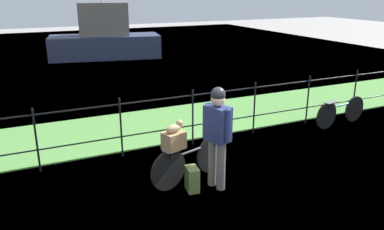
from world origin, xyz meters
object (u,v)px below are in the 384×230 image
at_px(backpack_on_paving, 192,179).
at_px(terrier_dog, 175,127).
at_px(cyclist_person, 217,129).
at_px(bicycle_parked, 340,112).
at_px(bicycle_main, 190,161).
at_px(wooden_crate, 174,141).
at_px(moored_boat_mid, 105,38).

bearing_deg(backpack_on_paving, terrier_dog, 48.07).
xyz_separation_m(cyclist_person, bicycle_parked, (4.09, 1.42, -0.67)).
bearing_deg(bicycle_main, cyclist_person, -52.72).
bearing_deg(wooden_crate, moored_boat_mid, 81.82).
bearing_deg(wooden_crate, bicycle_parked, 13.55).
height_order(terrier_dog, backpack_on_paving, terrier_dog).
distance_m(bicycle_main, bicycle_parked, 4.50).
relative_size(bicycle_main, terrier_dog, 4.91).
bearing_deg(terrier_dog, backpack_on_paving, -50.60).
xyz_separation_m(bicycle_main, terrier_dog, (-0.31, -0.10, 0.68)).
bearing_deg(backpack_on_paving, wooden_crate, 52.30).
height_order(terrier_dog, cyclist_person, cyclist_person).
height_order(wooden_crate, cyclist_person, cyclist_person).
bearing_deg(bicycle_parked, moored_boat_mid, 103.77).
distance_m(bicycle_main, terrier_dog, 0.75).
height_order(bicycle_parked, moored_boat_mid, moored_boat_mid).
bearing_deg(moored_boat_mid, wooden_crate, -98.18).
bearing_deg(bicycle_main, terrier_dog, -163.01).
relative_size(bicycle_main, cyclist_person, 0.95).
xyz_separation_m(bicycle_main, bicycle_parked, (4.38, 1.03, -0.02)).
relative_size(bicycle_main, backpack_on_paving, 3.98).
bearing_deg(wooden_crate, cyclist_person, -24.09).
relative_size(wooden_crate, cyclist_person, 0.20).
bearing_deg(bicycle_main, bicycle_parked, 13.28).
height_order(wooden_crate, terrier_dog, terrier_dog).
xyz_separation_m(terrier_dog, cyclist_person, (0.60, -0.29, -0.03)).
bearing_deg(backpack_on_paving, bicycle_parked, -64.49).
relative_size(cyclist_person, bicycle_parked, 1.03).
distance_m(wooden_crate, bicycle_parked, 4.87).
relative_size(wooden_crate, moored_boat_mid, 0.06).
bearing_deg(moored_boat_mid, bicycle_main, -96.76).
xyz_separation_m(bicycle_main, cyclist_person, (0.29, -0.38, 0.64)).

